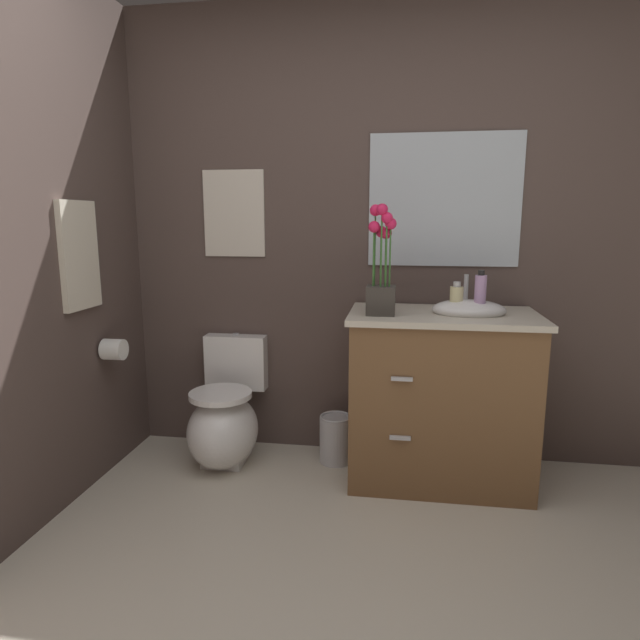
% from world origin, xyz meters
% --- Properties ---
extents(wall_back, '(4.36, 0.05, 2.50)m').
position_xyz_m(wall_back, '(0.20, 1.82, 1.25)').
color(wall_back, '#4C3D38').
rests_on(wall_back, ground_plane).
extents(toilet, '(0.38, 0.59, 0.69)m').
position_xyz_m(toilet, '(-0.80, 1.52, 0.24)').
color(toilet, white).
rests_on(toilet, ground_plane).
extents(vanity_cabinet, '(0.94, 0.56, 1.07)m').
position_xyz_m(vanity_cabinet, '(0.37, 1.49, 0.46)').
color(vanity_cabinet, brown).
rests_on(vanity_cabinet, ground_plane).
extents(flower_vase, '(0.14, 0.14, 0.54)m').
position_xyz_m(flower_vase, '(0.05, 1.41, 1.08)').
color(flower_vase, '#38332D').
rests_on(flower_vase, vanity_cabinet).
extents(soap_bottle, '(0.06, 0.06, 0.22)m').
position_xyz_m(soap_bottle, '(0.53, 1.45, 0.99)').
color(soap_bottle, '#B28CBF').
rests_on(soap_bottle, vanity_cabinet).
extents(lotion_bottle, '(0.07, 0.07, 0.16)m').
position_xyz_m(lotion_bottle, '(0.42, 1.48, 0.96)').
color(lotion_bottle, beige).
rests_on(lotion_bottle, vanity_cabinet).
extents(trash_bin, '(0.18, 0.18, 0.27)m').
position_xyz_m(trash_bin, '(-0.19, 1.61, 0.14)').
color(trash_bin, '#B7B7BC').
rests_on(trash_bin, ground_plane).
extents(wall_poster, '(0.35, 0.01, 0.48)m').
position_xyz_m(wall_poster, '(-0.80, 1.78, 1.38)').
color(wall_poster, beige).
extents(wall_mirror, '(0.80, 0.01, 0.70)m').
position_xyz_m(wall_mirror, '(0.36, 1.78, 1.45)').
color(wall_mirror, '#B2BCC6').
extents(hanging_towel, '(0.03, 0.28, 0.52)m').
position_xyz_m(hanging_towel, '(-1.39, 1.17, 1.18)').
color(hanging_towel, beige).
extents(toilet_paper_roll, '(0.11, 0.11, 0.11)m').
position_xyz_m(toilet_paper_roll, '(-1.33, 1.32, 0.68)').
color(toilet_paper_roll, white).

